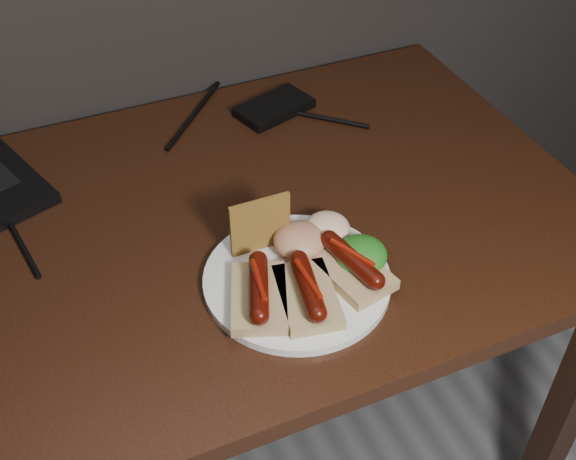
% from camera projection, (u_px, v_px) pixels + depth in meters
% --- Properties ---
extents(desk, '(1.40, 0.70, 0.75)m').
position_uv_depth(desk, '(129.00, 292.00, 1.07)').
color(desk, '#311A0C').
rests_on(desk, ground).
extents(hard_drive, '(0.15, 0.11, 0.02)m').
position_uv_depth(hard_drive, '(274.00, 108.00, 1.27)').
color(hard_drive, black).
rests_on(hard_drive, desk).
extents(desk_cables, '(0.89, 0.38, 0.01)m').
position_uv_depth(desk_cables, '(92.00, 177.00, 1.13)').
color(desk_cables, black).
rests_on(desk_cables, desk).
extents(plate, '(0.29, 0.29, 0.01)m').
position_uv_depth(plate, '(297.00, 280.00, 0.96)').
color(plate, white).
rests_on(plate, desk).
extents(bread_sausage_left, '(0.11, 0.13, 0.04)m').
position_uv_depth(bread_sausage_left, '(259.00, 293.00, 0.91)').
color(bread_sausage_left, tan).
rests_on(bread_sausage_left, plate).
extents(bread_sausage_center, '(0.09, 0.13, 0.04)m').
position_uv_depth(bread_sausage_center, '(308.00, 292.00, 0.91)').
color(bread_sausage_center, tan).
rests_on(bread_sausage_center, plate).
extents(bread_sausage_right, '(0.09, 0.13, 0.04)m').
position_uv_depth(bread_sausage_right, '(351.00, 266.00, 0.95)').
color(bread_sausage_right, tan).
rests_on(bread_sausage_right, plate).
extents(crispbread, '(0.09, 0.01, 0.08)m').
position_uv_depth(crispbread, '(260.00, 225.00, 0.97)').
color(crispbread, '#AF8430').
rests_on(crispbread, plate).
extents(salad_greens, '(0.07, 0.07, 0.04)m').
position_uv_depth(salad_greens, '(361.00, 254.00, 0.96)').
color(salad_greens, '#195511').
rests_on(salad_greens, plate).
extents(salsa_mound, '(0.07, 0.07, 0.04)m').
position_uv_depth(salsa_mound, '(300.00, 241.00, 0.98)').
color(salsa_mound, '#A22210').
rests_on(salsa_mound, plate).
extents(coleslaw_mound, '(0.06, 0.06, 0.04)m').
position_uv_depth(coleslaw_mound, '(327.00, 228.00, 1.00)').
color(coleslaw_mound, white).
rests_on(coleslaw_mound, plate).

